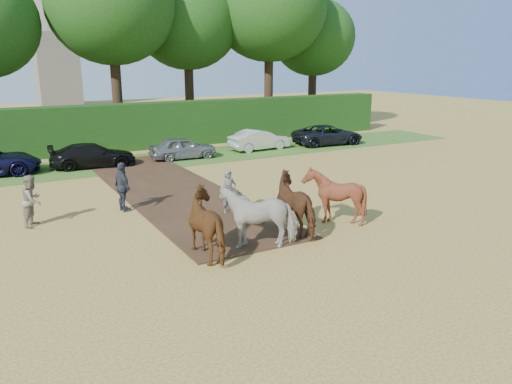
# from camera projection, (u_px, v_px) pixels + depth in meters

# --- Properties ---
(ground) EXTENTS (120.00, 120.00, 0.00)m
(ground) POSITION_uv_depth(u_px,v_px,m) (201.00, 245.00, 16.12)
(ground) COLOR gold
(ground) RESTS_ON ground
(earth_strip) EXTENTS (4.50, 17.00, 0.05)m
(earth_strip) POSITION_uv_depth(u_px,v_px,m) (171.00, 190.00, 22.71)
(earth_strip) COLOR #472D1C
(earth_strip) RESTS_ON ground
(grass_verge) EXTENTS (50.00, 5.00, 0.03)m
(grass_verge) POSITION_uv_depth(u_px,v_px,m) (102.00, 166.00, 27.90)
(grass_verge) COLOR #38601E
(grass_verge) RESTS_ON ground
(hedgerow) EXTENTS (46.00, 1.60, 3.00)m
(hedgerow) POSITION_uv_depth(u_px,v_px,m) (84.00, 130.00, 31.30)
(hedgerow) COLOR #14380F
(hedgerow) RESTS_ON ground
(spectator_near) EXTENTS (1.07, 1.14, 1.86)m
(spectator_near) POSITION_uv_depth(u_px,v_px,m) (32.00, 200.00, 17.76)
(spectator_near) COLOR tan
(spectator_near) RESTS_ON ground
(spectator_far) EXTENTS (0.66, 1.21, 1.95)m
(spectator_far) POSITION_uv_depth(u_px,v_px,m) (123.00, 187.00, 19.44)
(spectator_far) COLOR #2A2D38
(spectator_far) RESTS_ON ground
(plough_team) EXTENTS (6.71, 5.12, 2.04)m
(plough_team) POSITION_uv_depth(u_px,v_px,m) (278.00, 208.00, 16.55)
(plough_team) COLOR brown
(plough_team) RESTS_ON ground
(parked_cars) EXTENTS (36.01, 3.72, 1.45)m
(parked_cars) POSITION_uv_depth(u_px,v_px,m) (113.00, 153.00, 28.06)
(parked_cars) COLOR silver
(parked_cars) RESTS_ON ground
(treeline) EXTENTS (48.70, 10.60, 14.21)m
(treeline) POSITION_uv_depth(u_px,v_px,m) (35.00, 7.00, 31.25)
(treeline) COLOR #382616
(treeline) RESTS_ON ground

